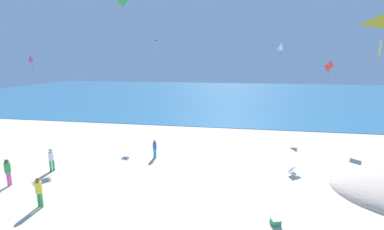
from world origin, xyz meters
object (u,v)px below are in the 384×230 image
object	(u,v)px
person_2	(39,190)
kite_magenta	(31,58)
beach_chair_far_right	(294,172)
person_0	(155,148)
person_5	(8,170)
kite_red	(329,66)
kite_green	(122,1)
person_1	(51,158)
kite_white	(281,46)
kite_purple	(157,40)
cooler_box	(275,221)

from	to	relation	value
person_2	kite_magenta	bearing A→B (deg)	48.87
beach_chair_far_right	person_0	size ratio (longest dim) A/B	0.58
person_5	kite_red	world-z (taller)	kite_red
person_5	kite_magenta	size ratio (longest dim) A/B	1.05
kite_green	person_5	bearing A→B (deg)	-94.26
person_1	kite_magenta	xyz separation A→B (m)	(-4.31, 4.27, 6.63)
person_2	person_0	bearing A→B (deg)	-15.80
kite_white	kite_purple	size ratio (longest dim) A/B	1.39
person_0	person_2	world-z (taller)	person_2
kite_red	kite_purple	distance (m)	17.41
beach_chair_far_right	kite_purple	distance (m)	18.93
kite_purple	beach_chair_far_right	bearing A→B (deg)	-41.66
kite_green	kite_purple	bearing A→B (deg)	3.16
cooler_box	person_1	bearing A→B (deg)	165.66
person_0	beach_chair_far_right	bearing A→B (deg)	115.72
person_0	kite_purple	bearing A→B (deg)	-130.48
person_2	kite_white	xyz separation A→B (m)	(14.47, 20.72, 8.04)
person_5	kite_purple	bearing A→B (deg)	54.98
person_2	kite_green	xyz separation A→B (m)	(-2.39, 16.83, 12.58)
kite_red	beach_chair_far_right	bearing A→B (deg)	-114.78
kite_magenta	kite_white	bearing A→B (deg)	30.17
person_1	kite_green	distance (m)	17.92
person_0	person_2	size ratio (longest dim) A/B	0.89
cooler_box	person_0	xyz separation A→B (m)	(-7.99, 7.14, 0.67)
person_2	kite_purple	bearing A→B (deg)	5.83
person_1	kite_purple	xyz separation A→B (m)	(3.67, 12.93, 8.59)
kite_red	kite_purple	size ratio (longest dim) A/B	1.19
cooler_box	kite_red	distance (m)	18.64
kite_magenta	person_5	bearing A→B (deg)	-63.74
kite_magenta	cooler_box	bearing A→B (deg)	-23.14
cooler_box	kite_green	distance (m)	25.35
kite_purple	person_5	bearing A→B (deg)	-107.13
cooler_box	kite_purple	distance (m)	21.68
person_2	kite_purple	world-z (taller)	kite_purple
kite_red	kite_purple	xyz separation A→B (m)	(-17.20, 0.49, 2.68)
beach_chair_far_right	person_5	world-z (taller)	person_5
beach_chair_far_right	kite_red	distance (m)	13.29
beach_chair_far_right	kite_green	size ratio (longest dim) A/B	0.57
person_1	kite_purple	size ratio (longest dim) A/B	1.25
beach_chair_far_right	kite_magenta	distance (m)	21.71
beach_chair_far_right	kite_purple	world-z (taller)	kite_purple
person_2	kite_white	bearing A→B (deg)	-25.07
cooler_box	kite_green	world-z (taller)	kite_green
person_0	person_1	distance (m)	7.08
person_2	person_5	xyz separation A→B (m)	(-3.51, 1.75, 0.05)
person_5	kite_red	size ratio (longest dim) A/B	1.13
kite_green	kite_purple	size ratio (longest dim) A/B	1.17
beach_chair_far_right	kite_white	size ratio (longest dim) A/B	0.48
person_1	kite_green	xyz separation A→B (m)	(0.08, 12.73, 12.60)
beach_chair_far_right	person_2	world-z (taller)	person_2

